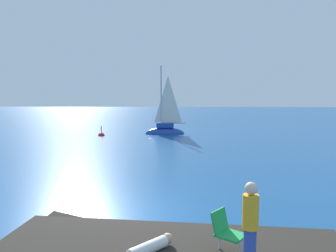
% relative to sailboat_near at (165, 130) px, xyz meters
% --- Properties ---
extents(ground_plane, '(160.00, 160.00, 0.00)m').
position_rel_sailboat_near_xyz_m(ground_plane, '(-0.14, -20.18, -0.36)').
color(ground_plane, navy).
extents(boulder_seaward, '(1.55, 1.78, 1.13)m').
position_rel_sailboat_near_xyz_m(boulder_seaward, '(-1.62, -22.30, -0.36)').
color(boulder_seaward, '#2B261F').
rests_on(boulder_seaward, ground).
extents(boulder_inland, '(1.07, 0.96, 0.69)m').
position_rel_sailboat_near_xyz_m(boulder_inland, '(1.53, -22.05, -0.36)').
color(boulder_inland, '#2D2526').
rests_on(boulder_inland, ground).
extents(sailboat_near, '(3.64, 1.45, 6.66)m').
position_rel_sailboat_near_xyz_m(sailboat_near, '(0.00, 0.00, 0.00)').
color(sailboat_near, '#193D99').
rests_on(sailboat_near, ground).
extents(person_sunbather, '(1.29, 1.39, 0.25)m').
position_rel_sailboat_near_xyz_m(person_sunbather, '(0.59, -23.84, 0.28)').
color(person_sunbather, white).
rests_on(person_sunbather, shore_ledge).
extents(person_standing, '(0.28, 0.28, 1.62)m').
position_rel_sailboat_near_xyz_m(person_standing, '(2.51, -24.39, 1.03)').
color(person_standing, '#334CB2').
rests_on(person_standing, shore_ledge).
extents(beach_chair, '(0.76, 0.75, 0.80)m').
position_rel_sailboat_near_xyz_m(beach_chair, '(2.21, -23.56, 0.60)').
color(beach_chair, green).
rests_on(beach_chair, shore_ledge).
extents(marker_buoy, '(0.56, 0.56, 1.13)m').
position_rel_sailboat_near_xyz_m(marker_buoy, '(-5.40, -1.52, -0.35)').
color(marker_buoy, red).
rests_on(marker_buoy, ground).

